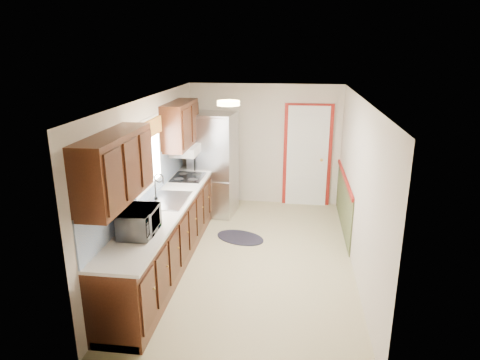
# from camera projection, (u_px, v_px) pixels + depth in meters

# --- Properties ---
(room_shell) EXTENTS (3.20, 5.20, 2.52)m
(room_shell) POSITION_uv_depth(u_px,v_px,m) (252.00, 183.00, 6.16)
(room_shell) COLOR tan
(room_shell) RESTS_ON ground
(kitchen_run) EXTENTS (0.63, 4.00, 2.20)m
(kitchen_run) POSITION_uv_depth(u_px,v_px,m) (164.00, 211.00, 6.16)
(kitchen_run) COLOR #35170C
(kitchen_run) RESTS_ON ground
(back_wall_trim) EXTENTS (1.12, 2.30, 2.08)m
(back_wall_trim) POSITION_uv_depth(u_px,v_px,m) (315.00, 165.00, 8.23)
(back_wall_trim) COLOR maroon
(back_wall_trim) RESTS_ON ground
(ceiling_fixture) EXTENTS (0.30, 0.30, 0.06)m
(ceiling_fixture) POSITION_uv_depth(u_px,v_px,m) (228.00, 103.00, 5.66)
(ceiling_fixture) COLOR #FFD88C
(ceiling_fixture) RESTS_ON room_shell
(microwave) EXTENTS (0.33, 0.57, 0.38)m
(microwave) POSITION_uv_depth(u_px,v_px,m) (139.00, 219.00, 5.05)
(microwave) COLOR white
(microwave) RESTS_ON kitchen_run
(refrigerator) EXTENTS (0.87, 0.84, 1.93)m
(refrigerator) POSITION_uv_depth(u_px,v_px,m) (214.00, 164.00, 8.04)
(refrigerator) COLOR #B7B7BC
(refrigerator) RESTS_ON ground
(rug) EXTENTS (0.98, 0.82, 0.01)m
(rug) POSITION_uv_depth(u_px,v_px,m) (240.00, 238.00, 7.19)
(rug) COLOR black
(rug) RESTS_ON ground
(cooktop) EXTENTS (0.51, 0.61, 0.02)m
(cooktop) POSITION_uv_depth(u_px,v_px,m) (188.00, 177.00, 7.28)
(cooktop) COLOR black
(cooktop) RESTS_ON kitchen_run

